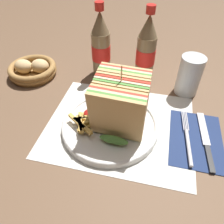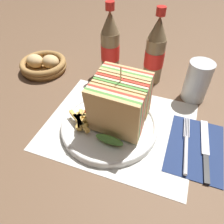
{
  "view_description": "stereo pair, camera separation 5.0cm",
  "coord_description": "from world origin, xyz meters",
  "px_view_note": "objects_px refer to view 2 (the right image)",
  "views": [
    {
      "loc": [
        0.07,
        -0.41,
        0.43
      ],
      "look_at": [
        -0.02,
        -0.0,
        0.04
      ],
      "focal_mm": 35.0,
      "sensor_mm": 36.0,
      "label": 1
    },
    {
      "loc": [
        0.12,
        -0.39,
        0.43
      ],
      "look_at": [
        -0.02,
        -0.0,
        0.04
      ],
      "focal_mm": 35.0,
      "sensor_mm": 36.0,
      "label": 2
    }
  ],
  "objects_px": {
    "plate_main": "(109,125)",
    "knife": "(205,149)",
    "coke_bottle_near": "(110,46)",
    "coke_bottle_far": "(155,52)",
    "fork": "(186,148)",
    "glass_near": "(196,84)",
    "bread_basket": "(43,64)",
    "club_sandwich": "(119,103)"
  },
  "relations": [
    {
      "from": "plate_main",
      "to": "club_sandwich",
      "type": "xyz_separation_m",
      "value": [
        0.02,
        0.01,
        0.07
      ]
    },
    {
      "from": "club_sandwich",
      "to": "coke_bottle_near",
      "type": "distance_m",
      "value": 0.26
    },
    {
      "from": "glass_near",
      "to": "fork",
      "type": "bearing_deg",
      "value": -88.97
    },
    {
      "from": "coke_bottle_near",
      "to": "bread_basket",
      "type": "xyz_separation_m",
      "value": [
        -0.23,
        -0.07,
        -0.08
      ]
    },
    {
      "from": "coke_bottle_near",
      "to": "coke_bottle_far",
      "type": "distance_m",
      "value": 0.15
    },
    {
      "from": "fork",
      "to": "glass_near",
      "type": "height_order",
      "value": "glass_near"
    },
    {
      "from": "club_sandwich",
      "to": "fork",
      "type": "xyz_separation_m",
      "value": [
        0.18,
        -0.02,
        -0.07
      ]
    },
    {
      "from": "plate_main",
      "to": "bread_basket",
      "type": "relative_size",
      "value": 1.59
    },
    {
      "from": "coke_bottle_far",
      "to": "bread_basket",
      "type": "bearing_deg",
      "value": -168.81
    },
    {
      "from": "plate_main",
      "to": "fork",
      "type": "height_order",
      "value": "plate_main"
    },
    {
      "from": "coke_bottle_near",
      "to": "coke_bottle_far",
      "type": "bearing_deg",
      "value": 2.72
    },
    {
      "from": "coke_bottle_far",
      "to": "glass_near",
      "type": "height_order",
      "value": "coke_bottle_far"
    },
    {
      "from": "plate_main",
      "to": "coke_bottle_near",
      "type": "distance_m",
      "value": 0.28
    },
    {
      "from": "coke_bottle_far",
      "to": "glass_near",
      "type": "relative_size",
      "value": 1.95
    },
    {
      "from": "club_sandwich",
      "to": "plate_main",
      "type": "bearing_deg",
      "value": -147.87
    },
    {
      "from": "plate_main",
      "to": "coke_bottle_near",
      "type": "height_order",
      "value": "coke_bottle_near"
    },
    {
      "from": "knife",
      "to": "bread_basket",
      "type": "distance_m",
      "value": 0.59
    },
    {
      "from": "bread_basket",
      "to": "coke_bottle_near",
      "type": "bearing_deg",
      "value": 16.38
    },
    {
      "from": "fork",
      "to": "glass_near",
      "type": "bearing_deg",
      "value": 86.2
    },
    {
      "from": "coke_bottle_near",
      "to": "club_sandwich",
      "type": "bearing_deg",
      "value": -64.94
    },
    {
      "from": "bread_basket",
      "to": "fork",
      "type": "bearing_deg",
      "value": -20.17
    },
    {
      "from": "plate_main",
      "to": "fork",
      "type": "relative_size",
      "value": 1.39
    },
    {
      "from": "fork",
      "to": "club_sandwich",
      "type": "bearing_deg",
      "value": 168.93
    },
    {
      "from": "club_sandwich",
      "to": "fork",
      "type": "height_order",
      "value": "club_sandwich"
    },
    {
      "from": "coke_bottle_far",
      "to": "coke_bottle_near",
      "type": "bearing_deg",
      "value": -177.28
    },
    {
      "from": "coke_bottle_near",
      "to": "coke_bottle_far",
      "type": "xyz_separation_m",
      "value": [
        0.15,
        0.01,
        0.0
      ]
    },
    {
      "from": "plate_main",
      "to": "knife",
      "type": "distance_m",
      "value": 0.24
    },
    {
      "from": "coke_bottle_near",
      "to": "glass_near",
      "type": "bearing_deg",
      "value": -8.69
    },
    {
      "from": "fork",
      "to": "coke_bottle_far",
      "type": "distance_m",
      "value": 0.32
    },
    {
      "from": "knife",
      "to": "bread_basket",
      "type": "bearing_deg",
      "value": 157.88
    },
    {
      "from": "club_sandwich",
      "to": "knife",
      "type": "height_order",
      "value": "club_sandwich"
    },
    {
      "from": "fork",
      "to": "glass_near",
      "type": "xyz_separation_m",
      "value": [
        -0.0,
        0.21,
        0.04
      ]
    },
    {
      "from": "glass_near",
      "to": "coke_bottle_far",
      "type": "bearing_deg",
      "value": 160.14
    },
    {
      "from": "plate_main",
      "to": "club_sandwich",
      "type": "bearing_deg",
      "value": 32.13
    },
    {
      "from": "knife",
      "to": "coke_bottle_far",
      "type": "xyz_separation_m",
      "value": [
        -0.19,
        0.25,
        0.1
      ]
    },
    {
      "from": "coke_bottle_far",
      "to": "glass_near",
      "type": "bearing_deg",
      "value": -19.86
    },
    {
      "from": "knife",
      "to": "coke_bottle_far",
      "type": "bearing_deg",
      "value": 122.3
    },
    {
      "from": "glass_near",
      "to": "bread_basket",
      "type": "height_order",
      "value": "glass_near"
    },
    {
      "from": "fork",
      "to": "bread_basket",
      "type": "xyz_separation_m",
      "value": [
        -0.52,
        0.19,
        0.01
      ]
    },
    {
      "from": "glass_near",
      "to": "plate_main",
      "type": "bearing_deg",
      "value": -133.36
    },
    {
      "from": "club_sandwich",
      "to": "glass_near",
      "type": "relative_size",
      "value": 1.41
    },
    {
      "from": "bread_basket",
      "to": "plate_main",
      "type": "bearing_deg",
      "value": -29.95
    }
  ]
}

